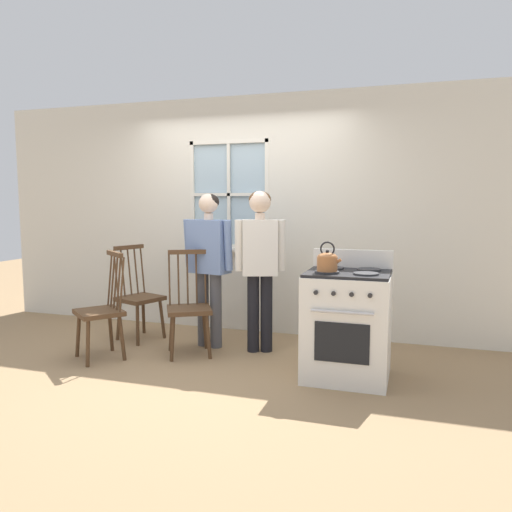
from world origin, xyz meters
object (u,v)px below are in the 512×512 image
Objects in this scene: person_teen_center at (260,254)px; chair_center_cluster at (189,309)px; kettle at (327,261)px; chair_by_window at (101,311)px; potted_plant at (211,237)px; person_elderly_left at (209,255)px; chair_near_wall at (139,298)px; stove at (347,324)px.

chair_center_cluster is at bearing -173.98° from person_teen_center.
person_teen_center is at bearing 141.36° from kettle.
potted_plant reaches higher than chair_by_window.
chair_center_cluster is 0.65× the size of person_elderly_left.
chair_by_window and chair_center_cluster have the same top height.
chair_center_cluster is at bearing 65.06° from chair_by_window.
chair_by_window is 1.63m from person_teen_center.
chair_by_window is 1.19m from person_elderly_left.
chair_center_cluster is 0.64× the size of person_teen_center.
chair_near_wall is 0.95× the size of stove.
chair_by_window is at bearing -112.78° from potted_plant.
potted_plant is (-0.26, 0.67, 0.14)m from person_elderly_left.
person_teen_center is at bearing 10.19° from person_elderly_left.
person_teen_center reaches higher than chair_by_window.
stove is 2.98× the size of potted_plant.
stove is at bearing 42.91° from chair_by_window.
potted_plant is at bearing 70.81° from chair_center_cluster.
person_elderly_left is (0.83, 0.69, 0.50)m from chair_by_window.
stove reaches higher than chair_by_window.
stove is (1.49, -0.50, -0.49)m from person_elderly_left.
person_elderly_left is 1.65m from stove.
chair_near_wall is 0.84m from chair_center_cluster.
stove is (1.58, -0.19, 0.01)m from chair_center_cluster.
chair_by_window is 2.33m from stove.
chair_by_window is at bearing -129.13° from person_elderly_left.
person_teen_center is 6.54× the size of kettle.
potted_plant is (-1.75, 1.17, 0.63)m from stove.
stove is at bearing -36.14° from chair_center_cluster.
person_elderly_left is at bearing 161.39° from stove.
chair_by_window is 0.95× the size of stove.
chair_by_window is 2.84× the size of potted_plant.
chair_near_wall is 1.00× the size of chair_center_cluster.
chair_by_window is at bearing -178.57° from kettle.
person_teen_center is at bearing -4.04° from chair_center_cluster.
kettle is (2.19, -0.66, 0.56)m from chair_near_wall.
chair_center_cluster is 0.95× the size of stove.
chair_by_window is 1.00× the size of chair_center_cluster.
chair_center_cluster is 1.19m from potted_plant.
kettle reaches higher than stove.
chair_near_wall is 0.65× the size of person_elderly_left.
potted_plant is at bearing 105.56° from chair_by_window.
stove is at bearing -46.91° from person_teen_center.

